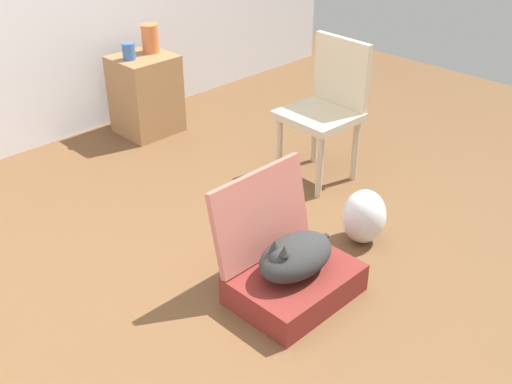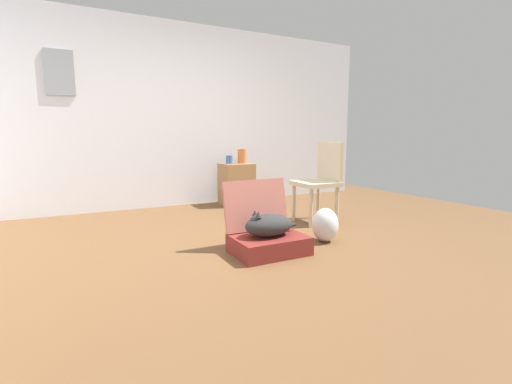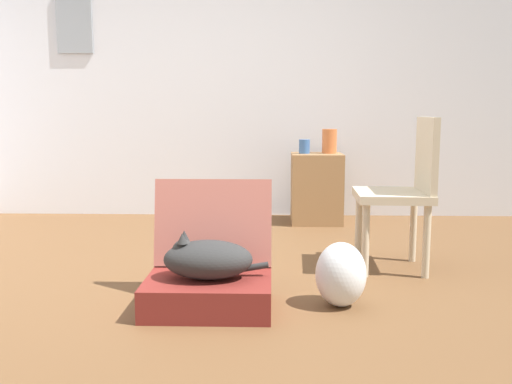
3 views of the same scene
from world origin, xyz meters
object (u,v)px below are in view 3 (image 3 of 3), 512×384
at_px(suitcase_base, 209,294).
at_px(chair, 404,187).
at_px(cat, 207,259).
at_px(vase_short, 329,141).
at_px(side_table, 316,188).
at_px(plastic_bag_white, 341,274).
at_px(vase_tall, 304,146).

distance_m(suitcase_base, chair, 1.42).
relative_size(cat, chair, 0.55).
distance_m(cat, vase_short, 2.44).
xyz_separation_m(cat, vase_short, (0.82, 2.25, 0.46)).
height_order(suitcase_base, chair, chair).
bearing_deg(side_table, suitcase_base, -107.66).
bearing_deg(vase_short, plastic_bag_white, -94.02).
distance_m(side_table, chair, 1.54).
distance_m(cat, vase_tall, 2.34).
bearing_deg(suitcase_base, chair, 33.70).
distance_m(vase_tall, chair, 1.57).
relative_size(suitcase_base, cat, 1.20).
height_order(plastic_bag_white, chair, chair).
relative_size(vase_short, chair, 0.23).
distance_m(cat, side_table, 2.32).
bearing_deg(chair, suitcase_base, -53.95).
height_order(cat, chair, chair).
height_order(side_table, chair, chair).
bearing_deg(vase_short, chair, -78.22).
height_order(side_table, vase_short, vase_short).
bearing_deg(suitcase_base, cat, 177.31).
distance_m(suitcase_base, vase_short, 2.48).
distance_m(vase_short, chair, 1.54).
distance_m(suitcase_base, plastic_bag_white, 0.67).
height_order(suitcase_base, cat, cat).
bearing_deg(cat, chair, 33.53).
height_order(suitcase_base, plastic_bag_white, plastic_bag_white).
bearing_deg(plastic_bag_white, chair, 55.90).
distance_m(side_table, vase_tall, 0.38).
bearing_deg(vase_tall, suitcase_base, -105.00).
distance_m(plastic_bag_white, side_table, 2.15).
bearing_deg(vase_tall, plastic_bag_white, -88.21).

